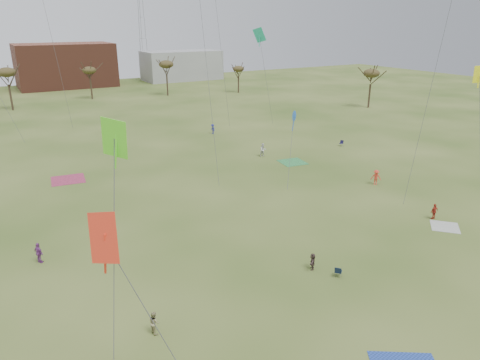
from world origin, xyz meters
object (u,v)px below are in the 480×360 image
camp_chair_center (338,273)px  radio_tower (141,17)px  camp_chair_right (341,144)px  spectator_fore_a (434,211)px

camp_chair_center → radio_tower: bearing=-51.0°
camp_chair_right → radio_tower: size_ratio=0.02×
camp_chair_center → camp_chair_right: bearing=-81.3°
spectator_fore_a → camp_chair_center: (-15.00, -3.20, -0.52)m
spectator_fore_a → radio_tower: (11.73, 118.76, 18.43)m
spectator_fore_a → camp_chair_right: bearing=-110.2°
spectator_fore_a → camp_chair_right: 26.71m
camp_chair_center → camp_chair_right: same height
camp_chair_right → radio_tower: (1.20, 94.22, 18.95)m
spectator_fore_a → camp_chair_center: 15.35m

